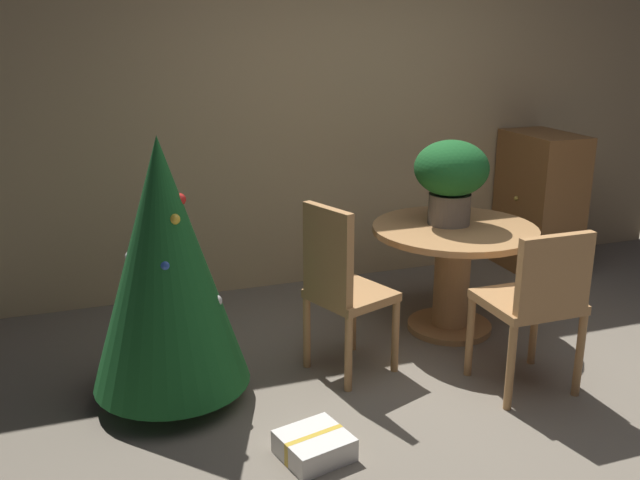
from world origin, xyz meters
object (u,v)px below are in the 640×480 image
object	(u,v)px
wooden_chair_near	(537,299)
gift_box_cream	(314,446)
holiday_tree	(165,264)
wooden_cabinet	(539,203)
flower_vase	(451,174)
round_dining_table	(453,261)
wooden_chair_left	(341,284)

from	to	relation	value
wooden_chair_near	gift_box_cream	size ratio (longest dim) A/B	2.58
holiday_tree	wooden_cabinet	xyz separation A→B (m)	(3.09, 1.11, -0.21)
gift_box_cream	holiday_tree	bearing A→B (deg)	125.71
flower_vase	holiday_tree	world-z (taller)	holiday_tree
round_dining_table	wooden_chair_near	xyz separation A→B (m)	(0.00, -0.87, 0.07)
flower_vase	holiday_tree	size ratio (longest dim) A/B	0.38
round_dining_table	wooden_cabinet	distance (m)	1.48
wooden_chair_left	gift_box_cream	distance (m)	0.97
holiday_tree	gift_box_cream	size ratio (longest dim) A/B	3.95
wooden_chair_near	holiday_tree	world-z (taller)	holiday_tree
flower_vase	gift_box_cream	bearing A→B (deg)	-139.14
wooden_chair_left	wooden_cabinet	world-z (taller)	wooden_cabinet
round_dining_table	wooden_cabinet	xyz separation A→B (m)	(1.24, 0.81, 0.09)
wooden_cabinet	flower_vase	bearing A→B (deg)	-149.48
wooden_chair_left	wooden_cabinet	size ratio (longest dim) A/B	0.90
wooden_cabinet	gift_box_cream	bearing A→B (deg)	-143.86
wooden_chair_left	holiday_tree	distance (m)	0.97
wooden_cabinet	holiday_tree	bearing A→B (deg)	-160.23
round_dining_table	wooden_chair_left	world-z (taller)	wooden_chair_left
wooden_chair_left	wooden_chair_near	xyz separation A→B (m)	(0.90, -0.54, -0.01)
flower_vase	wooden_chair_near	world-z (taller)	flower_vase
wooden_chair_left	holiday_tree	bearing A→B (deg)	178.43
holiday_tree	wooden_cabinet	world-z (taller)	holiday_tree
flower_vase	wooden_chair_near	bearing A→B (deg)	-89.56
round_dining_table	wooden_chair_near	world-z (taller)	wooden_chair_near
flower_vase	wooden_chair_left	distance (m)	1.09
holiday_tree	flower_vase	bearing A→B (deg)	11.51
wooden_chair_left	wooden_cabinet	distance (m)	2.42
round_dining_table	flower_vase	xyz separation A→B (m)	(-0.01, 0.07, 0.56)
wooden_chair_left	gift_box_cream	xyz separation A→B (m)	(-0.41, -0.73, -0.50)
wooden_chair_left	holiday_tree	size ratio (longest dim) A/B	0.71
wooden_chair_near	wooden_cabinet	xyz separation A→B (m)	(1.24, 1.68, 0.01)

